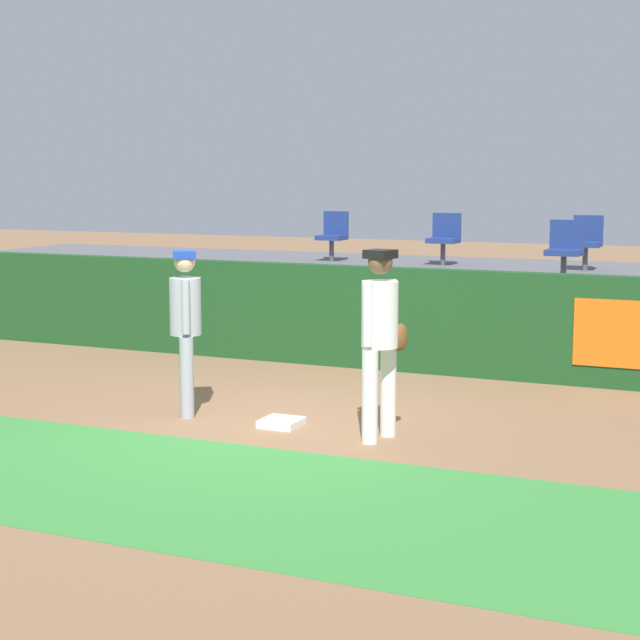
{
  "coord_description": "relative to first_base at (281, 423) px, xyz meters",
  "views": [
    {
      "loc": [
        4.85,
        -9.47,
        2.62
      ],
      "look_at": [
        0.2,
        1.01,
        1.0
      ],
      "focal_mm": 57.84,
      "sensor_mm": 36.0,
      "label": 1
    }
  ],
  "objects": [
    {
      "name": "seat_back_left",
      "position": [
        -2.28,
        6.7,
        1.59
      ],
      "size": [
        0.44,
        0.44,
        0.84
      ],
      "color": "#4C4C51",
      "rests_on": "bleacher_platform"
    },
    {
      "name": "seat_front_right",
      "position": [
        1.98,
        4.9,
        1.59
      ],
      "size": [
        0.47,
        0.44,
        0.84
      ],
      "color": "#4C4C51",
      "rests_on": "bleacher_platform"
    },
    {
      "name": "ground_plane",
      "position": [
        -0.2,
        -0.01,
        -0.04
      ],
      "size": [
        60.0,
        60.0,
        0.0
      ],
      "primitive_type": "plane",
      "color": "#846042"
    },
    {
      "name": "grass_foreground_strip",
      "position": [
        -0.2,
        -2.23,
        -0.04
      ],
      "size": [
        18.0,
        2.8,
        0.01
      ],
      "primitive_type": "cube",
      "color": "#388438",
      "rests_on": "ground_plane"
    },
    {
      "name": "bleacher_platform",
      "position": [
        -0.2,
        6.02,
        0.54
      ],
      "size": [
        18.0,
        4.8,
        1.16
      ],
      "primitive_type": "cube",
      "color": "#59595E",
      "rests_on": "ground_plane"
    },
    {
      "name": "seat_back_right",
      "position": [
        1.97,
        6.7,
        1.59
      ],
      "size": [
        0.45,
        0.44,
        0.84
      ],
      "color": "#4C4C51",
      "rests_on": "bleacher_platform"
    },
    {
      "name": "player_runner_visitor",
      "position": [
        -1.2,
        0.08,
        1.01
      ],
      "size": [
        0.47,
        0.47,
        1.8
      ],
      "rotation": [
        0.0,
        0.0,
        -1.01
      ],
      "color": "#9EA3AD",
      "rests_on": "ground_plane"
    },
    {
      "name": "first_base",
      "position": [
        0.0,
        0.0,
        0.0
      ],
      "size": [
        0.4,
        0.4,
        0.08
      ],
      "primitive_type": "cube",
      "color": "white",
      "rests_on": "ground_plane"
    },
    {
      "name": "seat_back_center",
      "position": [
        -0.31,
        6.7,
        1.59
      ],
      "size": [
        0.47,
        0.44,
        0.84
      ],
      "color": "#4C4C51",
      "rests_on": "bleacher_platform"
    },
    {
      "name": "player_fielder_home",
      "position": [
        1.13,
        -0.08,
        1.06
      ],
      "size": [
        0.44,
        0.56,
        1.9
      ],
      "rotation": [
        0.0,
        0.0,
        -1.78
      ],
      "color": "white",
      "rests_on": "ground_plane"
    },
    {
      "name": "field_wall",
      "position": [
        -0.18,
        3.45,
        0.66
      ],
      "size": [
        18.0,
        0.26,
        1.39
      ],
      "color": "#19471E",
      "rests_on": "ground_plane"
    }
  ]
}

